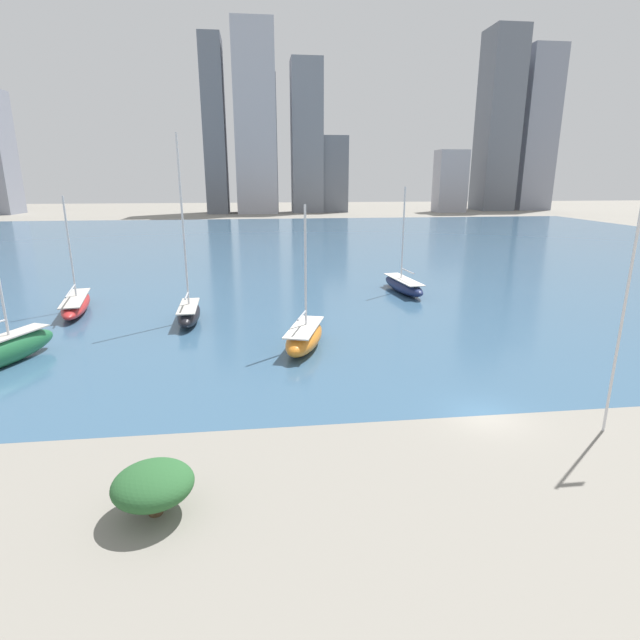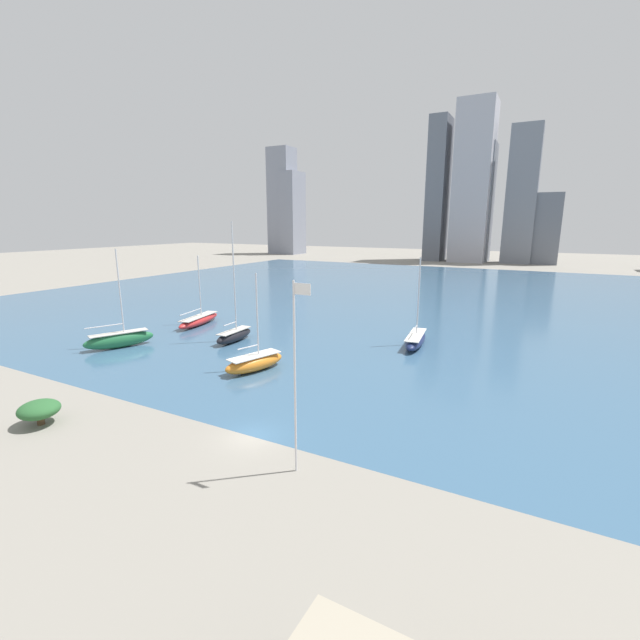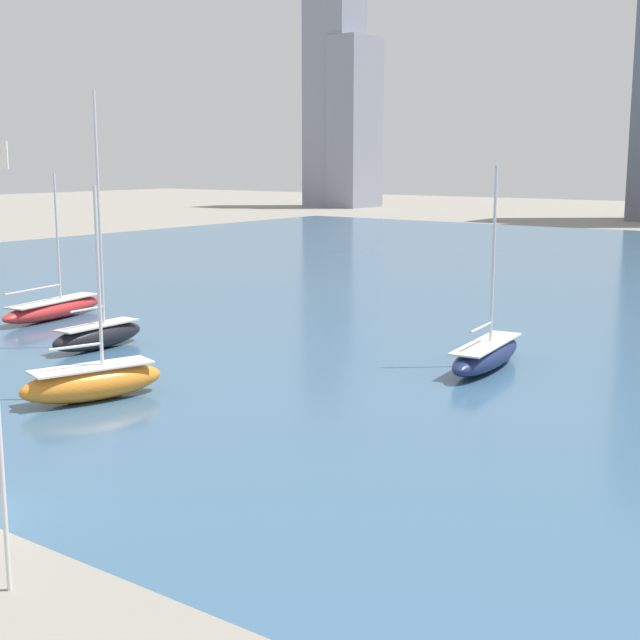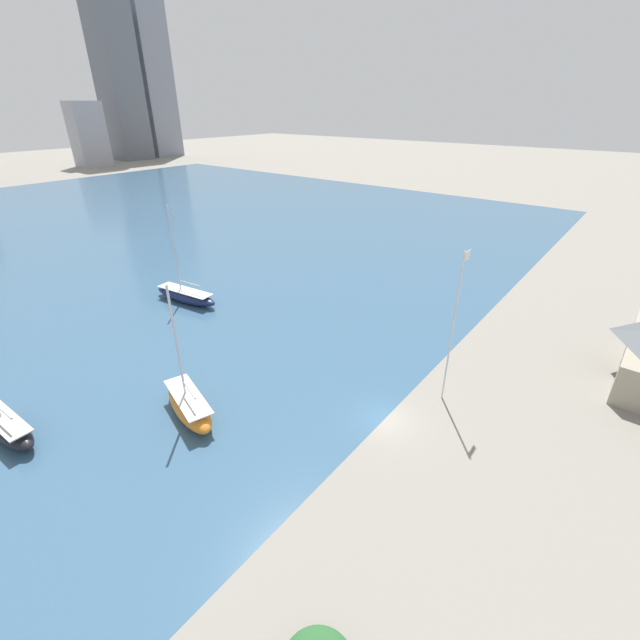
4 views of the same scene
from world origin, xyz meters
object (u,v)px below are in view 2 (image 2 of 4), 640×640
at_px(sailboat_navy, 416,339).
at_px(sailboat_red, 199,320).
at_px(flag_pole, 296,373).
at_px(sailboat_black, 234,335).
at_px(sailboat_orange, 255,362).
at_px(sailboat_green, 119,339).

xyz_separation_m(sailboat_navy, sailboat_red, (-34.31, -4.52, -0.06)).
relative_size(flag_pole, sailboat_black, 0.78).
height_order(sailboat_navy, sailboat_black, sailboat_black).
relative_size(sailboat_navy, sailboat_black, 0.72).
bearing_deg(flag_pole, sailboat_navy, 92.22).
distance_m(sailboat_orange, sailboat_black, 12.91).
height_order(sailboat_green, sailboat_red, sailboat_green).
xyz_separation_m(sailboat_black, sailboat_red, (-11.50, 5.25, -0.19)).
height_order(sailboat_navy, sailboat_orange, sailboat_navy).
xyz_separation_m(flag_pole, sailboat_orange, (-14.35, 14.79, -5.89)).
bearing_deg(sailboat_black, sailboat_red, 153.21).
bearing_deg(sailboat_navy, sailboat_green, -157.78).
bearing_deg(sailboat_black, sailboat_navy, 20.92).
relative_size(sailboat_black, sailboat_red, 1.47).
height_order(sailboat_orange, sailboat_red, sailboat_red).
bearing_deg(sailboat_black, flag_pole, -46.24).
height_order(sailboat_navy, sailboat_red, sailboat_navy).
height_order(sailboat_black, sailboat_red, sailboat_black).
bearing_deg(sailboat_orange, sailboat_green, -159.74).
bearing_deg(sailboat_black, sailboat_orange, -43.23).
xyz_separation_m(sailboat_orange, sailboat_black, (-9.74, 8.46, 0.02)).
relative_size(flag_pole, sailboat_orange, 1.17).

